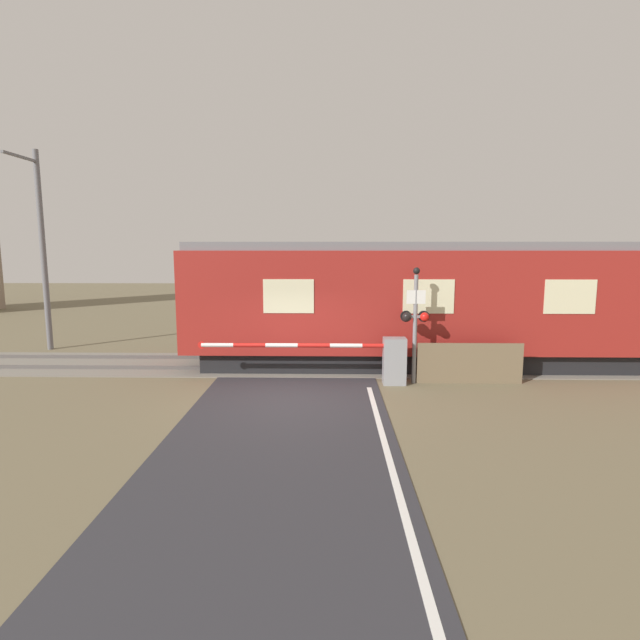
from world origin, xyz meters
TOP-DOWN VIEW (x-y plane):
  - ground_plane at (0.00, 0.00)m, footprint 80.00×80.00m
  - track_bed at (0.00, 3.56)m, footprint 36.00×3.20m
  - train at (3.66, 3.56)m, footprint 14.06×2.87m
  - crossing_barrier at (2.25, 1.44)m, footprint 5.57×0.44m
  - signal_post at (3.21, 1.54)m, footprint 0.77×0.26m
  - catenary_pole at (-9.15, 5.81)m, footprint 0.20×1.90m
  - roadside_fence at (4.70, 1.55)m, footprint 2.83×0.06m

SIDE VIEW (x-z plane):
  - ground_plane at x=0.00m, z-range 0.00..0.00m
  - track_bed at x=0.00m, z-range -0.04..0.09m
  - roadside_fence at x=4.70m, z-range 0.00..1.10m
  - crossing_barrier at x=2.25m, z-range 0.07..1.33m
  - signal_post at x=3.21m, z-range 0.22..3.34m
  - train at x=3.66m, z-range 0.05..3.84m
  - catenary_pole at x=-9.15m, z-range 0.15..7.11m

